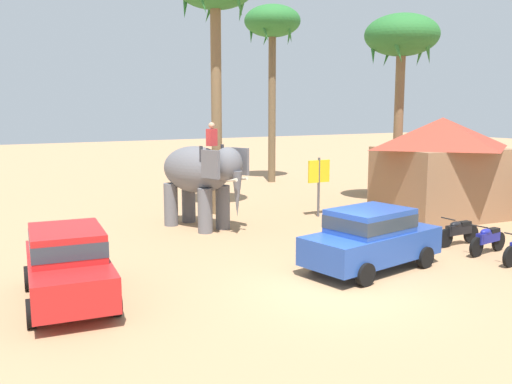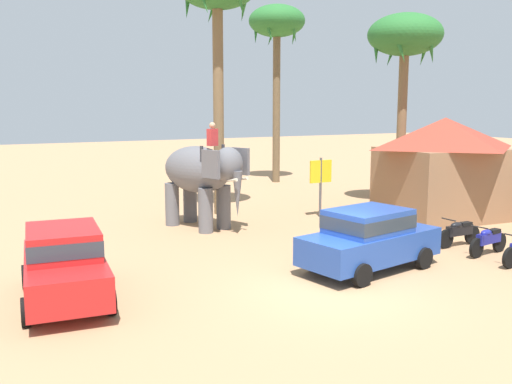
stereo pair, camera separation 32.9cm
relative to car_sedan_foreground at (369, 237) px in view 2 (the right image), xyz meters
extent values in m
plane|color=tan|center=(-1.88, -0.99, -0.93)|extent=(120.00, 120.00, 0.00)
cube|color=#23479E|center=(0.04, 0.01, -0.25)|extent=(4.33, 2.39, 0.76)
cube|color=#23479E|center=(-0.06, -0.01, 0.45)|extent=(2.34, 1.90, 0.64)
cube|color=#2D3842|center=(-0.06, -0.01, 0.45)|extent=(2.36, 1.92, 0.35)
cylinder|color=black|center=(1.14, 1.06, -0.63)|extent=(0.62, 0.28, 0.60)
cylinder|color=black|center=(1.44, -0.61, -0.63)|extent=(0.62, 0.28, 0.60)
cylinder|color=black|center=(-1.36, 0.62, -0.63)|extent=(0.62, 0.28, 0.60)
cylinder|color=black|center=(-1.07, -1.05, -0.63)|extent=(0.62, 0.28, 0.60)
cube|color=red|center=(-7.73, 1.36, -0.25)|extent=(2.12, 4.26, 0.76)
cube|color=red|center=(-7.72, 1.46, 0.45)|extent=(1.77, 2.25, 0.64)
cube|color=#2D3842|center=(-7.72, 1.46, 0.45)|extent=(1.79, 2.27, 0.35)
cylinder|color=black|center=(-7.02, 0.01, -0.63)|extent=(0.24, 0.62, 0.60)
cylinder|color=black|center=(-8.71, 0.18, -0.63)|extent=(0.24, 0.62, 0.60)
cylinder|color=black|center=(-6.75, 2.53, -0.63)|extent=(0.24, 0.62, 0.60)
cylinder|color=black|center=(-8.44, 2.71, -0.63)|extent=(0.24, 0.62, 0.60)
ellipsoid|color=slate|center=(-2.02, 7.35, 1.22)|extent=(2.53, 3.45, 1.70)
cylinder|color=slate|center=(-1.29, 6.62, -0.13)|extent=(0.52, 0.52, 1.60)
cylinder|color=slate|center=(-2.12, 6.33, -0.13)|extent=(0.52, 0.52, 1.60)
cylinder|color=slate|center=(-1.91, 8.38, -0.13)|extent=(0.52, 0.52, 1.60)
cylinder|color=slate|center=(-2.74, 8.09, -0.13)|extent=(0.52, 0.52, 1.60)
ellipsoid|color=slate|center=(-1.48, 5.82, 1.52)|extent=(1.37, 1.31, 1.20)
cube|color=slate|center=(-0.83, 6.15, 1.57)|extent=(0.38, 0.79, 0.96)
cube|color=slate|center=(-2.19, 5.67, 1.57)|extent=(0.38, 0.79, 0.96)
cone|color=slate|center=(-1.33, 5.39, 0.52)|extent=(0.46, 0.46, 1.60)
cone|color=beige|center=(-1.10, 5.53, 1.02)|extent=(0.30, 0.57, 0.21)
cone|color=beige|center=(-1.59, 5.35, 1.02)|extent=(0.30, 0.57, 0.21)
cube|color=red|center=(-1.73, 6.55, 2.42)|extent=(0.40, 0.34, 0.60)
sphere|color=tan|center=(-1.73, 6.55, 2.84)|extent=(0.22, 0.22, 0.22)
cylinder|color=#333338|center=(-1.24, 6.72, 1.87)|extent=(0.12, 0.12, 0.55)
cylinder|color=#333338|center=(-2.23, 6.38, 1.87)|extent=(0.12, 0.12, 0.55)
cylinder|color=black|center=(3.55, -1.72, -0.63)|extent=(0.61, 0.15, 0.60)
cylinder|color=black|center=(3.61, -0.53, -0.63)|extent=(0.61, 0.18, 0.60)
cylinder|color=black|center=(4.80, -0.37, -0.63)|extent=(0.61, 0.18, 0.60)
cube|color=navy|center=(4.20, -0.45, -0.41)|extent=(1.04, 0.33, 0.32)
ellipsoid|color=navy|center=(4.05, -0.47, -0.23)|extent=(0.47, 0.30, 0.20)
cube|color=black|center=(4.45, -0.42, -0.23)|extent=(0.47, 0.28, 0.12)
cylinder|color=black|center=(3.70, -0.52, -0.01)|extent=(0.11, 0.55, 0.04)
cylinder|color=black|center=(3.67, 0.72, -0.63)|extent=(0.60, 0.10, 0.60)
cylinder|color=black|center=(4.87, 0.72, -0.63)|extent=(0.60, 0.10, 0.60)
cube|color=black|center=(4.27, 0.72, -0.41)|extent=(1.02, 0.21, 0.32)
ellipsoid|color=black|center=(4.12, 0.72, -0.23)|extent=(0.44, 0.24, 0.20)
cube|color=black|center=(4.52, 0.72, -0.23)|extent=(0.44, 0.22, 0.12)
cylinder|color=black|center=(3.76, 0.72, -0.01)|extent=(0.04, 0.55, 0.04)
cylinder|color=brown|center=(6.79, 16.75, 3.58)|extent=(0.43, 0.43, 9.01)
ellipsoid|color=#286B2D|center=(6.79, 16.75, 8.28)|extent=(3.20, 3.20, 1.80)
cone|color=#286B2D|center=(7.99, 16.75, 7.78)|extent=(0.40, 0.92, 1.64)
cone|color=#286B2D|center=(7.16, 17.89, 7.78)|extent=(0.91, 0.57, 1.67)
cone|color=#286B2D|center=(5.82, 17.46, 7.78)|extent=(0.73, 0.83, 1.69)
cone|color=#286B2D|center=(5.82, 16.05, 7.78)|extent=(0.73, 0.83, 1.69)
cone|color=#286B2D|center=(7.16, 15.61, 7.78)|extent=(0.91, 0.57, 1.67)
cylinder|color=brown|center=(-0.22, 9.37, 3.53)|extent=(0.43, 0.43, 8.92)
cone|color=#286B2D|center=(0.98, 9.37, 7.69)|extent=(0.40, 0.92, 1.64)
cone|color=#286B2D|center=(0.15, 10.51, 7.69)|extent=(0.91, 0.57, 1.67)
cone|color=#286B2D|center=(-1.19, 10.07, 7.69)|extent=(0.73, 0.83, 1.69)
cylinder|color=brown|center=(7.58, 7.16, 2.71)|extent=(0.41, 0.41, 7.27)
ellipsoid|color=#286B2D|center=(7.58, 7.16, 6.54)|extent=(3.20, 3.20, 1.80)
cone|color=#286B2D|center=(8.78, 7.16, 6.04)|extent=(0.40, 0.92, 1.64)
cone|color=#286B2D|center=(7.95, 8.30, 6.04)|extent=(0.91, 0.57, 1.67)
cone|color=#286B2D|center=(6.61, 7.87, 6.04)|extent=(0.73, 0.83, 1.69)
cone|color=#286B2D|center=(6.61, 6.46, 6.04)|extent=(0.73, 0.83, 1.69)
cone|color=#286B2D|center=(7.95, 6.02, 6.04)|extent=(0.91, 0.57, 1.67)
cube|color=#8C6647|center=(7.27, 4.36, 0.47)|extent=(4.73, 4.01, 2.80)
pyramid|color=#9E3828|center=(7.27, 4.36, 2.47)|extent=(5.38, 4.66, 1.20)
cube|color=#84664C|center=(9.67, 3.01, -0.03)|extent=(0.30, 16.00, 1.80)
cylinder|color=#4C4C51|center=(3.09, 6.81, 0.27)|extent=(0.10, 0.10, 2.40)
cube|color=yellow|center=(3.09, 6.81, 0.92)|extent=(1.00, 0.08, 0.90)
camera|label=1|loc=(-9.98, -11.48, 3.53)|focal=39.31mm
camera|label=2|loc=(-9.70, -11.63, 3.53)|focal=39.31mm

